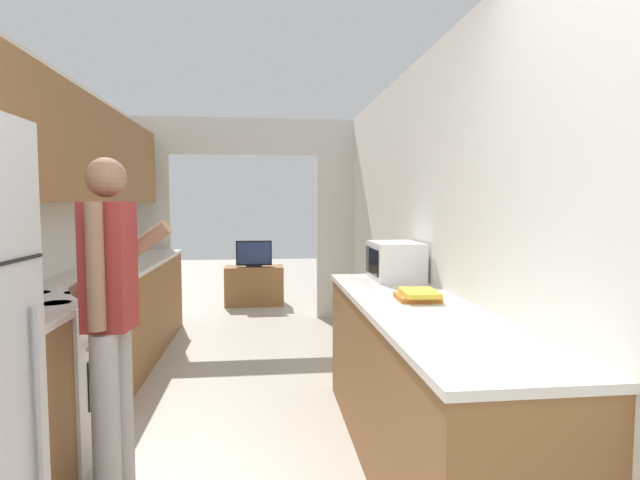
% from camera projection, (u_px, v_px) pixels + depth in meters
% --- Properties ---
extents(wall_left, '(0.38, 7.53, 2.50)m').
position_uv_depth(wall_left, '(34.00, 190.00, 3.32)').
color(wall_left, silver).
rests_on(wall_left, ground_plane).
extents(wall_right, '(0.06, 7.53, 2.50)m').
position_uv_depth(wall_right, '(446.00, 235.00, 3.18)').
color(wall_right, silver).
rests_on(wall_right, ground_plane).
extents(wall_far_with_doorway, '(3.10, 0.06, 2.50)m').
position_uv_depth(wall_far_with_doorway, '(245.00, 204.00, 6.18)').
color(wall_far_with_doorway, silver).
rests_on(wall_far_with_doorway, ground_plane).
extents(counter_left, '(0.62, 4.09, 0.91)m').
position_uv_depth(counter_left, '(111.00, 323.00, 4.17)').
color(counter_left, brown).
rests_on(counter_left, ground_plane).
extents(counter_right, '(0.62, 2.42, 0.91)m').
position_uv_depth(counter_right, '(418.00, 387.00, 2.71)').
color(counter_right, brown).
rests_on(counter_right, ground_plane).
extents(range_oven, '(0.66, 0.78, 1.05)m').
position_uv_depth(range_oven, '(48.00, 373.00, 2.93)').
color(range_oven, white).
rests_on(range_oven, ground_plane).
extents(person, '(0.54, 0.40, 1.67)m').
position_uv_depth(person, '(110.00, 316.00, 2.45)').
color(person, '#9E9E9E').
rests_on(person, ground_plane).
extents(microwave, '(0.34, 0.45, 0.27)m').
position_uv_depth(microwave, '(395.00, 261.00, 3.57)').
color(microwave, white).
rests_on(microwave, counter_right).
extents(book_stack, '(0.24, 0.28, 0.06)m').
position_uv_depth(book_stack, '(418.00, 295.00, 2.81)').
color(book_stack, '#C67028').
rests_on(book_stack, counter_right).
extents(tv_cabinet, '(0.83, 0.42, 0.56)m').
position_uv_depth(tv_cabinet, '(254.00, 285.00, 7.17)').
color(tv_cabinet, brown).
rests_on(tv_cabinet, ground_plane).
extents(television, '(0.51, 0.16, 0.37)m').
position_uv_depth(television, '(254.00, 254.00, 7.10)').
color(television, black).
rests_on(television, tv_cabinet).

